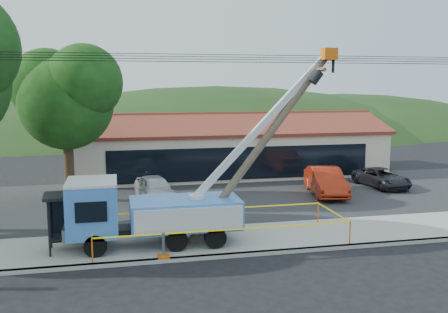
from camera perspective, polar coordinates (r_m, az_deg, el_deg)
name	(u,v)px	position (r m, az deg, el deg)	size (l,w,h in m)	color
ground	(247,277)	(18.13, 2.59, -13.61)	(120.00, 120.00, 0.00)	black
curb	(233,255)	(20.00, 1.01, -11.22)	(60.00, 0.25, 0.15)	#A7A39C
sidewalk	(223,241)	(21.76, -0.16, -9.58)	(60.00, 4.00, 0.15)	#A7A39C
parking_lot	(194,199)	(29.35, -3.48, -4.90)	(60.00, 12.00, 0.10)	#28282B
strip_mall	(230,149)	(37.49, 0.64, 0.86)	(22.50, 8.53, 4.67)	beige
tree_lot	(66,94)	(29.35, -17.64, 6.87)	(6.30, 5.60, 8.94)	#332316
hill_west	(35,134)	(72.34, -20.79, 2.45)	(78.40, 56.00, 28.00)	#1D3714
hill_center	(216,130)	(72.98, -0.97, 3.04)	(89.60, 64.00, 32.00)	#1D3714
hill_east	(342,127)	(79.38, 13.35, 3.24)	(72.80, 52.00, 26.00)	#1D3714
utility_truck	(151,209)	(20.83, -8.37, -5.95)	(11.30, 3.79, 8.10)	black
leaning_pole	(267,138)	(21.19, 4.90, 2.15)	(6.21, 1.89, 8.06)	brown
bus_shelter	(76,208)	(20.94, -16.58, -5.63)	(2.52, 1.67, 2.32)	black
caution_tape	(220,223)	(21.41, -0.51, -7.63)	(10.45, 3.40, 0.98)	orange
car_silver	(155,202)	(29.11, -7.84, -5.18)	(1.69, 4.21, 1.43)	silver
car_red	(325,196)	(30.92, 11.50, -4.47)	(1.74, 4.98, 1.64)	#AB2711
car_dark	(381,188)	(34.08, 17.51, -3.50)	(2.02, 4.37, 1.21)	black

